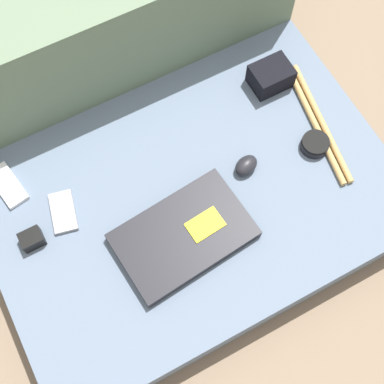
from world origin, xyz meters
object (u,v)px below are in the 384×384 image
object	(u,v)px
speaker_puck	(315,144)
phone_silver	(8,185)
phone_black	(63,212)
laptop	(184,235)
computer_mouse	(246,165)
camera_pouch	(271,76)
charger_brick	(32,239)

from	to	relation	value
speaker_puck	phone_silver	xyz separation A→B (m)	(-0.78, 0.28, -0.01)
speaker_puck	phone_black	bearing A→B (deg)	168.01
laptop	phone_black	bearing A→B (deg)	134.74
phone_black	computer_mouse	bearing A→B (deg)	0.12
phone_silver	camera_pouch	distance (m)	0.78
laptop	computer_mouse	distance (m)	0.25
laptop	camera_pouch	xyz separation A→B (m)	(0.43, 0.29, 0.02)
speaker_puck	charger_brick	distance (m)	0.78
phone_black	speaker_puck	bearing A→B (deg)	1.00
computer_mouse	charger_brick	world-z (taller)	charger_brick
camera_pouch	charger_brick	size ratio (longest dim) A/B	2.01
phone_silver	camera_pouch	xyz separation A→B (m)	(0.78, -0.05, 0.03)
laptop	phone_silver	xyz separation A→B (m)	(-0.34, 0.34, -0.01)
phone_black	camera_pouch	xyz separation A→B (m)	(0.68, 0.09, 0.03)
charger_brick	speaker_puck	bearing A→B (deg)	-7.94
laptop	charger_brick	bearing A→B (deg)	148.38
phone_silver	charger_brick	bearing A→B (deg)	-98.35
laptop	speaker_puck	size ratio (longest dim) A/B	4.57
camera_pouch	phone_silver	bearing A→B (deg)	176.37
computer_mouse	speaker_puck	size ratio (longest dim) A/B	1.03
phone_silver	camera_pouch	size ratio (longest dim) A/B	1.22
phone_black	camera_pouch	size ratio (longest dim) A/B	1.10
laptop	charger_brick	world-z (taller)	charger_brick
camera_pouch	charger_brick	distance (m)	0.78
phone_black	camera_pouch	distance (m)	0.68
phone_silver	charger_brick	distance (m)	0.17
laptop	speaker_puck	distance (m)	0.44
computer_mouse	phone_black	distance (m)	0.49
laptop	computer_mouse	size ratio (longest dim) A/B	4.46
laptop	speaker_puck	world-z (taller)	laptop
speaker_puck	camera_pouch	size ratio (longest dim) A/B	0.69
computer_mouse	phone_black	world-z (taller)	computer_mouse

